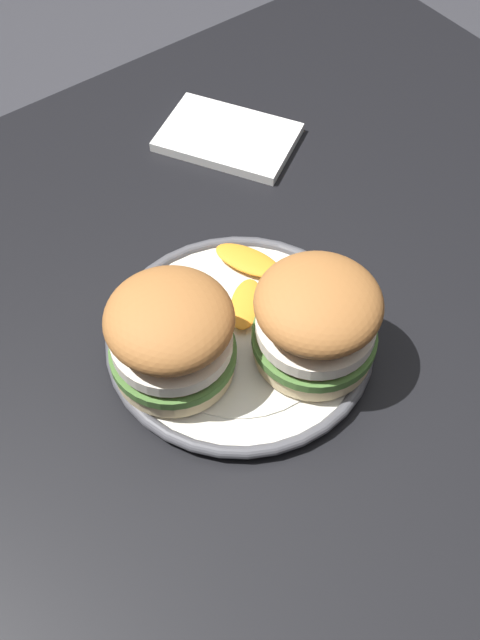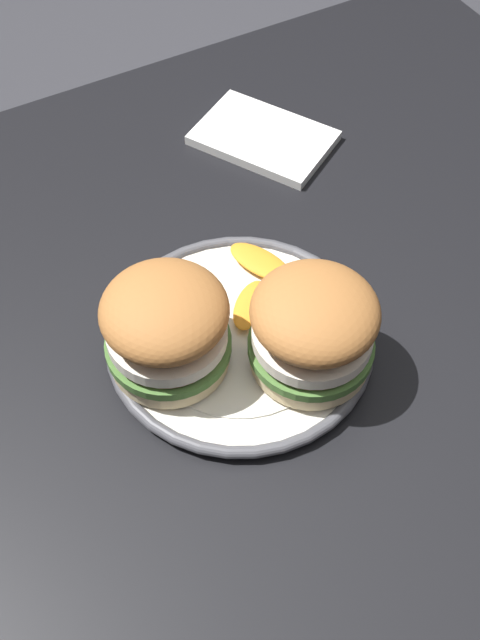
# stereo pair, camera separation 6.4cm
# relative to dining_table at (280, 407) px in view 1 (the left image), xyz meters

# --- Properties ---
(ground_plane) EXTENTS (8.00, 8.00, 0.00)m
(ground_plane) POSITION_rel_dining_table_xyz_m (0.00, 0.00, -0.62)
(ground_plane) COLOR #333338
(dining_table) EXTENTS (1.11, 1.00, 0.71)m
(dining_table) POSITION_rel_dining_table_xyz_m (0.00, 0.00, 0.00)
(dining_table) COLOR black
(dining_table) RESTS_ON ground
(dinner_plate) EXTENTS (0.26, 0.26, 0.02)m
(dinner_plate) POSITION_rel_dining_table_xyz_m (-0.02, 0.04, 0.11)
(dinner_plate) COLOR silver
(dinner_plate) RESTS_ON dining_table
(sandwich_half_left) EXTENTS (0.16, 0.16, 0.10)m
(sandwich_half_left) POSITION_rel_dining_table_xyz_m (0.02, -0.02, 0.16)
(sandwich_half_left) COLOR beige
(sandwich_half_left) RESTS_ON dinner_plate
(sandwich_half_right) EXTENTS (0.16, 0.16, 0.10)m
(sandwich_half_right) POSITION_rel_dining_table_xyz_m (-0.10, 0.05, 0.16)
(sandwich_half_right) COLOR beige
(sandwich_half_right) RESTS_ON dinner_plate
(orange_peel_curled) EXTENTS (0.07, 0.07, 0.01)m
(orange_peel_curled) POSITION_rel_dining_table_xyz_m (-0.06, 0.12, 0.12)
(orange_peel_curled) COLOR orange
(orange_peel_curled) RESTS_ON dinner_plate
(orange_peel_strip_long) EXTENTS (0.07, 0.07, 0.01)m
(orange_peel_strip_long) POSITION_rel_dining_table_xyz_m (-0.00, 0.06, 0.12)
(orange_peel_strip_long) COLOR orange
(orange_peel_strip_long) RESTS_ON dinner_plate
(orange_peel_strip_short) EXTENTS (0.06, 0.08, 0.01)m
(orange_peel_strip_short) POSITION_rel_dining_table_xyz_m (0.04, 0.11, 0.12)
(orange_peel_strip_short) COLOR orange
(orange_peel_strip_short) RESTS_ON dinner_plate
(folded_napkin) EXTENTS (0.17, 0.19, 0.01)m
(folded_napkin) POSITION_rel_dining_table_xyz_m (0.15, 0.29, 0.10)
(folded_napkin) COLOR white
(folded_napkin) RESTS_ON dining_table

